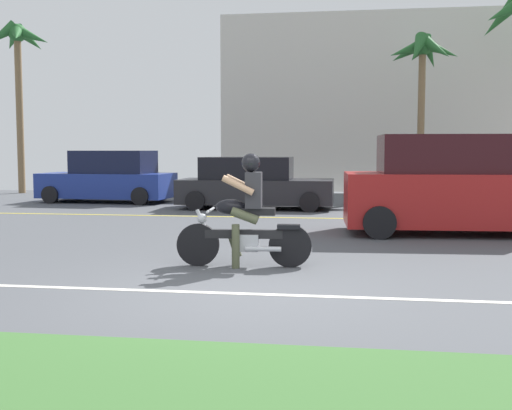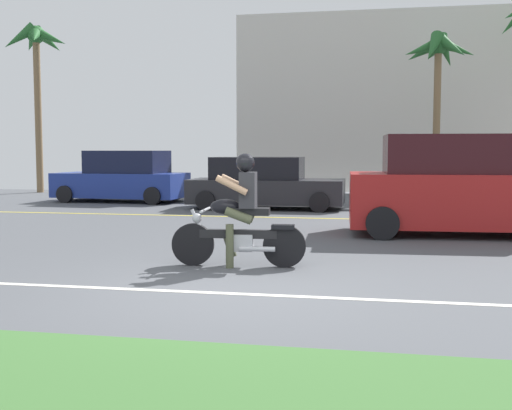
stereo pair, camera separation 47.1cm
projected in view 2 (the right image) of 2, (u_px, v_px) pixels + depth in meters
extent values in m
cube|color=#4C4F54|center=(273.00, 254.00, 10.66)|extent=(56.00, 30.00, 0.04)
cube|color=silver|center=(230.00, 293.00, 7.63)|extent=(50.40, 0.12, 0.01)
cube|color=yellow|center=(309.00, 218.00, 16.10)|extent=(50.40, 0.12, 0.01)
cylinder|color=black|center=(193.00, 244.00, 9.49)|extent=(0.63, 0.14, 0.63)
cylinder|color=black|center=(284.00, 246.00, 9.33)|extent=(0.63, 0.14, 0.63)
cylinder|color=#B7BAC1|center=(200.00, 227.00, 9.46)|extent=(0.28, 0.07, 0.55)
cube|color=black|center=(238.00, 234.00, 9.40)|extent=(1.15, 0.19, 0.13)
cube|color=#B7BAC1|center=(242.00, 242.00, 9.40)|extent=(0.35, 0.23, 0.25)
ellipsoid|color=black|center=(226.00, 207.00, 9.39)|extent=(0.46, 0.25, 0.23)
cube|color=black|center=(252.00, 211.00, 9.34)|extent=(0.52, 0.27, 0.10)
cube|color=black|center=(283.00, 227.00, 9.31)|extent=(0.35, 0.19, 0.06)
cylinder|color=#B7BAC1|center=(205.00, 210.00, 9.42)|extent=(0.08, 0.65, 0.04)
sphere|color=#B7BAC1|center=(197.00, 218.00, 9.45)|extent=(0.15, 0.15, 0.15)
cylinder|color=#B7BAC1|center=(257.00, 249.00, 9.26)|extent=(0.53, 0.11, 0.07)
cube|color=#2D2D33|center=(248.00, 190.00, 9.32)|extent=(0.25, 0.35, 0.52)
sphere|color=black|center=(245.00, 163.00, 9.30)|extent=(0.27, 0.27, 0.27)
cylinder|color=#51563D|center=(241.00, 214.00, 9.47)|extent=(0.43, 0.17, 0.26)
cylinder|color=#51563D|center=(239.00, 216.00, 9.27)|extent=(0.43, 0.17, 0.26)
cylinder|color=#51563D|center=(230.00, 246.00, 9.28)|extent=(0.12, 0.12, 0.64)
cylinder|color=#51563D|center=(230.00, 246.00, 9.56)|extent=(0.22, 0.13, 0.35)
cylinder|color=tan|center=(236.00, 184.00, 9.55)|extent=(0.48, 0.13, 0.30)
cylinder|color=tan|center=(232.00, 185.00, 9.14)|extent=(0.48, 0.13, 0.30)
cube|color=#AD1E1E|center=(459.00, 200.00, 12.88)|extent=(4.43, 2.11, 1.07)
cube|color=#351116|center=(465.00, 154.00, 12.79)|extent=(3.21, 1.78, 0.77)
cylinder|color=black|center=(377.00, 214.00, 14.04)|extent=(0.65, 0.26, 0.64)
cylinder|color=black|center=(382.00, 223.00, 12.20)|extent=(0.65, 0.26, 0.64)
cube|color=navy|center=(121.00, 185.00, 21.26)|extent=(4.37, 2.09, 0.80)
cube|color=black|center=(127.00, 162.00, 21.13)|extent=(2.57, 1.72, 0.74)
cylinder|color=black|center=(174.00, 192.00, 21.78)|extent=(0.57, 0.22, 0.56)
cylinder|color=black|center=(93.00, 191.00, 22.55)|extent=(0.57, 0.22, 0.56)
cylinder|color=black|center=(153.00, 196.00, 20.02)|extent=(0.57, 0.22, 0.56)
cylinder|color=black|center=(65.00, 194.00, 20.79)|extent=(0.57, 0.22, 0.56)
cube|color=#232328|center=(267.00, 191.00, 18.74)|extent=(4.50, 1.85, 0.70)
cube|color=black|center=(258.00, 168.00, 18.73)|extent=(2.61, 1.58, 0.65)
cylinder|color=black|center=(205.00, 201.00, 18.16)|extent=(0.56, 0.19, 0.56)
cylinder|color=black|center=(319.00, 202.00, 17.58)|extent=(0.56, 0.19, 0.56)
cylinder|color=black|center=(221.00, 196.00, 19.94)|extent=(0.56, 0.19, 0.56)
cylinder|color=black|center=(324.00, 197.00, 19.35)|extent=(0.56, 0.19, 0.56)
cube|color=beige|center=(442.00, 190.00, 19.36)|extent=(4.08, 1.86, 0.68)
cube|color=#3B3A3D|center=(451.00, 169.00, 19.25)|extent=(2.39, 1.55, 0.63)
cylinder|color=black|center=(489.00, 196.00, 19.86)|extent=(0.57, 0.20, 0.56)
cylinder|color=black|center=(394.00, 195.00, 20.53)|extent=(0.57, 0.20, 0.56)
cylinder|color=black|center=(496.00, 200.00, 18.23)|extent=(0.57, 0.20, 0.56)
cylinder|color=black|center=(393.00, 199.00, 18.90)|extent=(0.57, 0.20, 0.56)
cylinder|color=brown|center=(38.00, 114.00, 25.67)|extent=(0.27, 0.27, 6.27)
sphere|color=#235B28|center=(36.00, 35.00, 25.40)|extent=(0.71, 0.71, 0.71)
cone|color=#235B28|center=(50.00, 38.00, 25.28)|extent=(1.49, 0.53, 0.97)
cone|color=#235B28|center=(48.00, 41.00, 25.96)|extent=(0.94, 1.55, 1.08)
cone|color=#235B28|center=(32.00, 41.00, 25.94)|extent=(1.38, 1.41, 1.06)
cone|color=#235B28|center=(19.00, 37.00, 25.15)|extent=(1.43, 1.24, 1.24)
cone|color=#235B28|center=(35.00, 36.00, 24.81)|extent=(1.11, 1.55, 0.99)
cylinder|color=brown|center=(437.00, 122.00, 22.60)|extent=(0.25, 0.25, 5.36)
sphere|color=#235B28|center=(438.00, 45.00, 22.37)|extent=(0.65, 0.65, 0.65)
cone|color=#235B28|center=(456.00, 49.00, 22.19)|extent=(1.46, 0.66, 0.95)
cone|color=#235B28|center=(446.00, 52.00, 22.83)|extent=(1.04, 1.33, 1.29)
cone|color=#235B28|center=(433.00, 52.00, 22.97)|extent=(0.77, 1.47, 0.80)
cone|color=#235B28|center=(423.00, 51.00, 22.80)|extent=(1.43, 1.18, 0.95)
cone|color=#235B28|center=(422.00, 49.00, 22.29)|extent=(1.49, 0.93, 0.88)
cone|color=#235B28|center=(433.00, 47.00, 21.88)|extent=(0.93, 1.39, 1.24)
cone|color=#235B28|center=(452.00, 47.00, 21.88)|extent=(1.30, 1.33, 1.10)
cube|color=beige|center=(383.00, 105.00, 27.61)|extent=(12.03, 4.00, 7.29)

